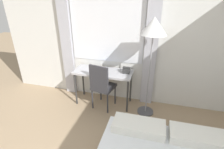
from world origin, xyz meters
The scene contains 6 objects.
wall_back_with_window centered at (-0.05, 3.10, 1.35)m, with size 5.38×0.13×2.70m.
desk centered at (-0.41, 2.79, 0.66)m, with size 1.15×0.46×0.73m.
desk_chair centered at (-0.38, 2.60, 0.54)m, with size 0.47×0.47×0.97m.
standing_lamp centered at (0.48, 2.68, 1.57)m, with size 0.43×0.43×1.81m.
telephone centered at (0.04, 2.86, 0.78)m, with size 0.15×0.17×0.11m.
book centered at (-0.52, 2.79, 0.75)m, with size 0.29×0.24×0.02m.
Camera 1 is at (0.55, -0.18, 2.17)m, focal length 28.00 mm.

